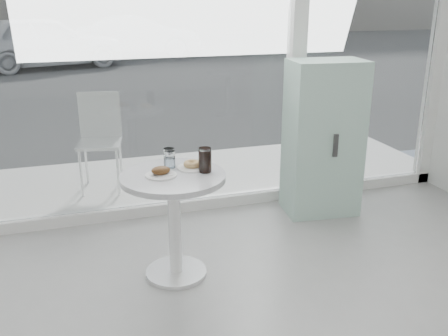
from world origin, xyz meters
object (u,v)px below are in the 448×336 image
object	(u,v)px
mint_cabinet	(323,139)
car_silver	(138,36)
main_table	(174,204)
patio_chair	(100,135)
water_tumbler_b	(169,158)
car_white	(44,42)
water_tumbler_a	(170,160)
plate_donut	(192,166)
plate_fritter	(161,172)
cola_glass	(205,160)

from	to	relation	value
mint_cabinet	car_silver	world-z (taller)	mint_cabinet
main_table	patio_chair	distance (m)	1.87
water_tumbler_b	car_white	bearing A→B (deg)	95.70
mint_cabinet	water_tumbler_a	size ratio (longest dim) A/B	11.49
plate_donut	plate_fritter	bearing A→B (deg)	-159.13
car_silver	plate_fritter	bearing A→B (deg)	174.63
main_table	car_silver	world-z (taller)	car_silver
plate_donut	water_tumbler_a	distance (m)	0.16
main_table	plate_donut	bearing A→B (deg)	27.32
main_table	water_tumbler_a	size ratio (longest dim) A/B	6.35
patio_chair	car_silver	world-z (taller)	car_silver
water_tumbler_b	cola_glass	xyz separation A→B (m)	(0.21, -0.20, 0.03)
car_silver	water_tumbler_a	world-z (taller)	car_silver
mint_cabinet	car_silver	distance (m)	12.99
plate_fritter	cola_glass	distance (m)	0.31
mint_cabinet	water_tumbler_b	distance (m)	1.61
main_table	plate_donut	xyz separation A→B (m)	(0.15, 0.08, 0.24)
plate_donut	water_tumbler_b	bearing A→B (deg)	145.22
car_silver	cola_glass	distance (m)	13.81
patio_chair	cola_glass	bearing A→B (deg)	-61.86
car_silver	water_tumbler_b	xyz separation A→B (m)	(-1.70, -13.53, 0.18)
patio_chair	cola_glass	distance (m)	1.96
car_silver	plate_donut	xyz separation A→B (m)	(-1.56, -13.63, 0.14)
car_silver	plate_donut	distance (m)	13.72
main_table	patio_chair	world-z (taller)	patio_chair
car_white	water_tumbler_b	xyz separation A→B (m)	(1.14, -11.43, 0.12)
car_silver	water_tumbler_a	xyz separation A→B (m)	(-1.70, -13.57, 0.18)
water_tumbler_a	plate_fritter	bearing A→B (deg)	-120.77
car_silver	plate_donut	world-z (taller)	car_silver
car_silver	patio_chair	bearing A→B (deg)	172.15
patio_chair	plate_fritter	xyz separation A→B (m)	(0.29, -1.84, 0.20)
mint_cabinet	patio_chair	distance (m)	2.19
patio_chair	cola_glass	world-z (taller)	patio_chair
car_white	plate_donut	bearing A→B (deg)	170.84
mint_cabinet	plate_donut	size ratio (longest dim) A/B	6.66
car_white	cola_glass	distance (m)	11.71
mint_cabinet	car_white	xyz separation A→B (m)	(-2.65, 10.89, 0.01)
car_silver	car_white	bearing A→B (deg)	128.50
cola_glass	water_tumbler_a	bearing A→B (deg)	142.72
main_table	water_tumbler_a	world-z (taller)	water_tumbler_a
main_table	plate_donut	size ratio (longest dim) A/B	3.68
car_silver	water_tumbler_a	distance (m)	13.68
patio_chair	main_table	bearing A→B (deg)	-68.18
plate_donut	water_tumbler_a	size ratio (longest dim) A/B	1.73
car_silver	plate_donut	bearing A→B (deg)	175.55
main_table	mint_cabinet	size ratio (longest dim) A/B	0.55
car_white	water_tumbler_a	bearing A→B (deg)	170.17
main_table	patio_chair	xyz separation A→B (m)	(-0.36, 1.84, 0.04)
car_white	car_silver	size ratio (longest dim) A/B	1.06
mint_cabinet	water_tumbler_b	xyz separation A→B (m)	(-1.51, -0.54, 0.13)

